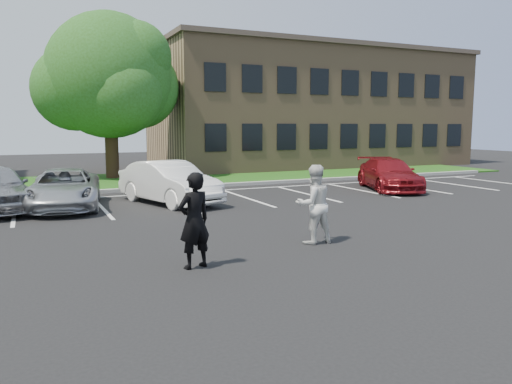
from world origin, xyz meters
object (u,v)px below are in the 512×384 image
(tree, at_px, (111,79))
(car_white_sedan, at_px, (169,182))
(man_white_shirt, at_px, (314,204))
(man_black_suit, at_px, (194,221))
(office_building, at_px, (310,108))
(car_silver_minivan, at_px, (64,189))
(car_red_compact, at_px, (389,174))

(tree, relative_size, car_white_sedan, 1.84)
(man_white_shirt, bearing_deg, man_black_suit, 16.36)
(office_building, bearing_deg, tree, -163.86)
(tree, xyz_separation_m, man_black_suit, (-1.27, -18.31, -4.37))
(car_silver_minivan, bearing_deg, man_black_suit, -70.09)
(car_silver_minivan, bearing_deg, car_white_sedan, 0.92)
(car_white_sedan, height_order, car_red_compact, car_white_sedan)
(man_black_suit, bearing_deg, office_building, -141.30)
(man_black_suit, xyz_separation_m, car_white_sedan, (1.75, 8.53, -0.19))
(office_building, height_order, man_white_shirt, office_building)
(tree, xyz_separation_m, man_white_shirt, (2.05, -17.45, -4.38))
(car_silver_minivan, xyz_separation_m, car_red_compact, (13.72, -0.62, 0.01))
(tree, xyz_separation_m, car_red_compact, (10.58, -9.95, -4.65))
(office_building, relative_size, car_white_sedan, 4.68)
(man_white_shirt, distance_m, car_silver_minivan, 9.65)
(tree, bearing_deg, car_white_sedan, -87.21)
(office_building, xyz_separation_m, car_red_compact, (-4.27, -14.24, -3.46))
(tree, relative_size, man_black_suit, 4.48)
(car_red_compact, bearing_deg, office_building, 94.49)
(man_white_shirt, distance_m, car_red_compact, 11.36)
(office_building, relative_size, man_black_suit, 11.40)
(tree, bearing_deg, office_building, 16.14)
(man_white_shirt, distance_m, car_white_sedan, 7.83)
(tree, bearing_deg, car_silver_minivan, -108.64)
(man_black_suit, xyz_separation_m, man_white_shirt, (3.32, 0.86, -0.01))
(office_building, distance_m, tree, 15.50)
(office_building, height_order, car_white_sedan, office_building)
(car_white_sedan, bearing_deg, office_building, 26.53)
(car_white_sedan, distance_m, car_red_compact, 10.10)
(man_black_suit, relative_size, car_silver_minivan, 0.40)
(car_red_compact, bearing_deg, car_silver_minivan, -161.41)
(tree, bearing_deg, man_white_shirt, -83.29)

